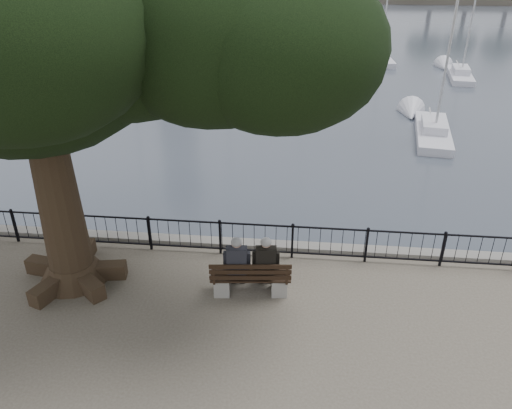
# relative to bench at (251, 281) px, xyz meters

# --- Properties ---
(harbor) EXTENTS (260.00, 260.00, 1.20)m
(harbor) POSITION_rel_bench_xyz_m (-0.04, 2.22, -0.86)
(harbor) COLOR slate
(harbor) RESTS_ON ground
(railing) EXTENTS (22.06, 0.06, 1.00)m
(railing) POSITION_rel_bench_xyz_m (-0.04, 1.72, 0.20)
(railing) COLOR black
(railing) RESTS_ON ground
(bench) EXTENTS (2.02, 0.79, 1.04)m
(bench) POSITION_rel_bench_xyz_m (0.00, 0.00, 0.00)
(bench) COLOR gray
(bench) RESTS_ON ground
(person_left) EXTENTS (0.50, 0.85, 1.65)m
(person_left) POSITION_rel_bench_xyz_m (-0.33, 0.08, 0.39)
(person_left) COLOR black
(person_left) RESTS_ON ground
(person_right) EXTENTS (0.50, 0.85, 1.65)m
(person_right) POSITION_rel_bench_xyz_m (0.36, 0.15, 0.39)
(person_right) COLOR black
(person_right) RESTS_ON ground
(tree) EXTENTS (11.96, 8.35, 9.77)m
(tree) POSITION_rel_bench_xyz_m (-3.71, 0.28, 6.06)
(tree) COLOR black
(tree) RESTS_ON ground
(lion_monument) EXTENTS (6.32, 6.32, 9.24)m
(lion_monument) POSITION_rel_bench_xyz_m (1.96, 49.14, 0.98)
(lion_monument) COLOR slate
(lion_monument) RESTS_ON ground
(sailboat_a) EXTENTS (3.64, 6.39, 11.56)m
(sailboat_a) POSITION_rel_bench_xyz_m (-9.87, 20.79, -1.04)
(sailboat_a) COLOR silver
(sailboat_a) RESTS_ON ground
(sailboat_b) EXTENTS (3.39, 6.05, 11.52)m
(sailboat_b) POSITION_rel_bench_xyz_m (-4.24, 23.51, -1.04)
(sailboat_b) COLOR silver
(sailboat_b) RESTS_ON ground
(sailboat_c) EXTENTS (2.42, 5.90, 10.69)m
(sailboat_c) POSITION_rel_bench_xyz_m (7.59, 14.88, -1.05)
(sailboat_c) COLOR silver
(sailboat_c) RESTS_ON ground
(sailboat_d) EXTENTS (2.17, 5.43, 9.68)m
(sailboat_d) POSITION_rel_bench_xyz_m (12.09, 27.64, -1.07)
(sailboat_d) COLOR silver
(sailboat_d) RESTS_ON ground
(sailboat_f) EXTENTS (3.80, 6.36, 12.34)m
(sailboat_f) POSITION_rel_bench_xyz_m (0.89, 30.07, -1.02)
(sailboat_f) COLOR silver
(sailboat_f) RESTS_ON ground
(sailboat_g) EXTENTS (1.86, 5.65, 10.03)m
(sailboat_g) POSITION_rel_bench_xyz_m (7.00, 32.72, -1.06)
(sailboat_g) COLOR silver
(sailboat_g) RESTS_ON ground
(sailboat_h) EXTENTS (1.69, 4.89, 10.73)m
(sailboat_h) POSITION_rel_bench_xyz_m (-3.93, 41.74, -1.03)
(sailboat_h) COLOR silver
(sailboat_h) RESTS_ON ground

